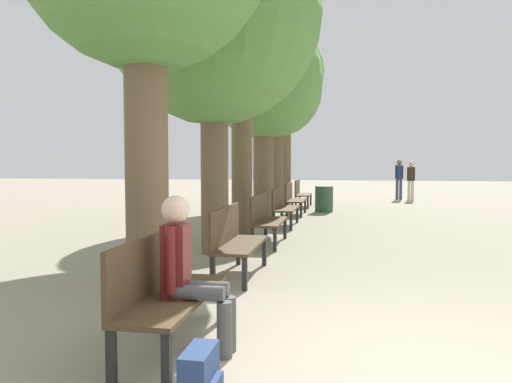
{
  "coord_description": "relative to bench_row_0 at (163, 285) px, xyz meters",
  "views": [
    {
      "loc": [
        -0.46,
        -3.69,
        1.53
      ],
      "look_at": [
        -1.95,
        4.8,
        1.03
      ],
      "focal_mm": 35.0,
      "sensor_mm": 36.0,
      "label": 1
    }
  ],
  "objects": [
    {
      "name": "trash_bin",
      "position": [
        0.86,
        11.76,
        -0.13
      ],
      "size": [
        0.56,
        0.56,
        0.8
      ],
      "color": "#2D5138",
      "rests_on": "ground_plane"
    },
    {
      "name": "backpack",
      "position": [
        0.61,
        -1.01,
        -0.33
      ],
      "size": [
        0.2,
        0.36,
        0.41
      ],
      "color": "navy",
      "rests_on": "ground_plane"
    },
    {
      "name": "bench_row_4",
      "position": [
        0.0,
        10.69,
        0.0
      ],
      "size": [
        0.48,
        1.59,
        0.94
      ],
      "color": "#4C3823",
      "rests_on": "ground_plane"
    },
    {
      "name": "tree_row_5",
      "position": [
        -0.69,
        14.41,
        4.25
      ],
      "size": [
        2.87,
        2.87,
        6.32
      ],
      "color": "brown",
      "rests_on": "ground_plane"
    },
    {
      "name": "pedestrian_mid",
      "position": [
        4.16,
        17.22,
        0.37
      ],
      "size": [
        0.32,
        0.28,
        1.57
      ],
      "color": "beige",
      "rests_on": "ground_plane"
    },
    {
      "name": "bench_row_2",
      "position": [
        0.0,
        5.34,
        0.0
      ],
      "size": [
        0.48,
        1.59,
        0.94
      ],
      "color": "#4C3823",
      "rests_on": "ground_plane"
    },
    {
      "name": "person_seated",
      "position": [
        0.24,
        -0.04,
        0.15
      ],
      "size": [
        0.59,
        0.34,
        1.27
      ],
      "color": "#4C4C4C",
      "rests_on": "ground_plane"
    },
    {
      "name": "pedestrian_near",
      "position": [
        3.74,
        17.62,
        0.42
      ],
      "size": [
        0.34,
        0.24,
        1.65
      ],
      "color": "#384260",
      "rests_on": "ground_plane"
    },
    {
      "name": "tree_row_1",
      "position": [
        -0.69,
        4.31,
        3.4
      ],
      "size": [
        3.59,
        3.59,
        5.76
      ],
      "color": "brown",
      "rests_on": "ground_plane"
    },
    {
      "name": "tree_row_4",
      "position": [
        -0.69,
        12.12,
        3.25
      ],
      "size": [
        2.91,
        2.91,
        5.28
      ],
      "color": "brown",
      "rests_on": "ground_plane"
    },
    {
      "name": "bench_row_5",
      "position": [
        0.0,
        13.36,
        0.0
      ],
      "size": [
        0.48,
        1.59,
        0.94
      ],
      "color": "#4C3823",
      "rests_on": "ground_plane"
    },
    {
      "name": "ground_plane",
      "position": [
        1.92,
        -0.16,
        -0.53
      ],
      "size": [
        80.0,
        80.0,
        0.0
      ],
      "primitive_type": "plane",
      "color": "gray"
    },
    {
      "name": "bench_row_0",
      "position": [
        0.0,
        0.0,
        0.0
      ],
      "size": [
        0.48,
        1.59,
        0.94
      ],
      "color": "#4C3823",
      "rests_on": "ground_plane"
    },
    {
      "name": "bench_row_1",
      "position": [
        0.0,
        2.67,
        0.0
      ],
      "size": [
        0.48,
        1.59,
        0.94
      ],
      "color": "#4C3823",
      "rests_on": "ground_plane"
    },
    {
      "name": "bench_row_3",
      "position": [
        0.0,
        8.02,
        0.0
      ],
      "size": [
        0.48,
        1.59,
        0.94
      ],
      "color": "#4C3823",
      "rests_on": "ground_plane"
    },
    {
      "name": "tree_row_3",
      "position": [
        -0.69,
        9.5,
        3.2
      ],
      "size": [
        3.2,
        3.2,
        5.39
      ],
      "color": "brown",
      "rests_on": "ground_plane"
    }
  ]
}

